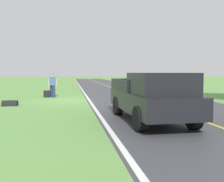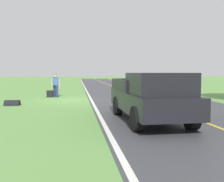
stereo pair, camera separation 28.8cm
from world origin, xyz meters
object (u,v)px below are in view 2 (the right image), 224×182
object	(u,v)px
pickup_truck_passing	(151,96)
sedan_near_oncoming	(162,86)
suitcase_carried	(50,94)
hitchhiker_walking	(56,84)

from	to	relation	value
pickup_truck_passing	sedan_near_oncoming	size ratio (longest dim) A/B	1.23
suitcase_carried	pickup_truck_passing	size ratio (longest dim) A/B	0.09
hitchhiker_walking	pickup_truck_passing	distance (m)	11.43
hitchhiker_walking	pickup_truck_passing	xyz separation A→B (m)	(-4.26, 10.61, -0.01)
pickup_truck_passing	sedan_near_oncoming	bearing A→B (deg)	-110.25
pickup_truck_passing	sedan_near_oncoming	xyz separation A→B (m)	(-3.91, -10.59, -0.21)
hitchhiker_walking	pickup_truck_passing	bearing A→B (deg)	111.88
suitcase_carried	hitchhiker_walking	bearing A→B (deg)	100.86
pickup_truck_passing	hitchhiker_walking	bearing A→B (deg)	-68.12
hitchhiker_walking	suitcase_carried	world-z (taller)	hitchhiker_walking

